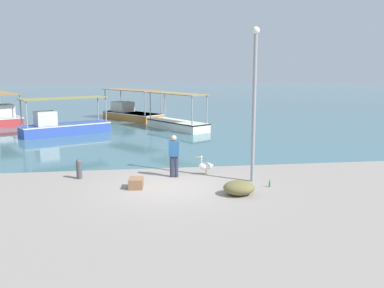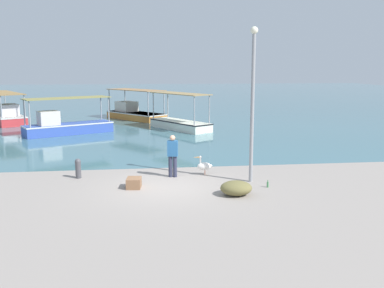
{
  "view_description": "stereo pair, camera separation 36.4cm",
  "coord_description": "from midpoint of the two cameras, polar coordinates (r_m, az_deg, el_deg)",
  "views": [
    {
      "loc": [
        -1.26,
        -15.08,
        4.36
      ],
      "look_at": [
        1.44,
        4.23,
        0.81
      ],
      "focal_mm": 40.0,
      "sensor_mm": 36.0,
      "label": 1
    },
    {
      "loc": [
        -0.9,
        -15.13,
        4.36
      ],
      "look_at": [
        1.44,
        4.23,
        0.81
      ],
      "focal_mm": 40.0,
      "sensor_mm": 36.0,
      "label": 2
    }
  ],
  "objects": [
    {
      "name": "lamp_post",
      "position": [
        16.12,
        7.66,
        6.28
      ],
      "size": [
        0.28,
        0.28,
        5.78
      ],
      "color": "gray",
      "rests_on": "ground"
    },
    {
      "name": "fisherman_standing",
      "position": [
        16.95,
        -3.03,
        -1.44
      ],
      "size": [
        0.44,
        0.3,
        1.69
      ],
      "color": "#2D3047",
      "rests_on": "ground"
    },
    {
      "name": "harbor_water",
      "position": [
        63.26,
        -7.01,
        6.29
      ],
      "size": [
        110.0,
        90.0,
        0.0
      ],
      "primitive_type": "cube",
      "color": "#406D7A",
      "rests_on": "ground"
    },
    {
      "name": "glass_bottle",
      "position": [
        15.95,
        9.67,
        -5.29
      ],
      "size": [
        0.07,
        0.07,
        0.27
      ],
      "color": "#3F7F4C",
      "rests_on": "ground"
    },
    {
      "name": "fishing_boat_far_right",
      "position": [
        36.1,
        -8.49,
        4.2
      ],
      "size": [
        5.09,
        5.62,
        2.47
      ],
      "color": "orange",
      "rests_on": "harbor_water"
    },
    {
      "name": "pelican",
      "position": [
        17.41,
        1.18,
        -2.91
      ],
      "size": [
        0.8,
        0.3,
        0.8
      ],
      "color": "#E0997A",
      "rests_on": "ground"
    },
    {
      "name": "mooring_bollard",
      "position": [
        17.41,
        -15.41,
        -3.13
      ],
      "size": [
        0.23,
        0.23,
        0.79
      ],
      "color": "#47474C",
      "rests_on": "ground"
    },
    {
      "name": "net_pile",
      "position": [
        14.82,
        5.58,
        -5.83
      ],
      "size": [
        1.1,
        0.93,
        0.5
      ],
      "primitive_type": "ellipsoid",
      "color": "olive",
      "rests_on": "ground"
    },
    {
      "name": "cargo_crate",
      "position": [
        15.72,
        -8.14,
        -5.19
      ],
      "size": [
        0.57,
        0.69,
        0.37
      ],
      "primitive_type": "cube",
      "rotation": [
        0.0,
        0.0,
        4.61
      ],
      "color": "#865E41",
      "rests_on": "ground"
    },
    {
      "name": "fishing_boat_near_right",
      "position": [
        29.92,
        -2.31,
        2.89
      ],
      "size": [
        4.13,
        5.24,
        2.53
      ],
      "color": "white",
      "rests_on": "harbor_water"
    },
    {
      "name": "fishing_boat_outer",
      "position": [
        36.59,
        -24.49,
        3.48
      ],
      "size": [
        4.93,
        6.87,
        2.34
      ],
      "color": "#CA3539",
      "rests_on": "harbor_water"
    },
    {
      "name": "fishing_boat_near_left",
      "position": [
        28.95,
        -17.19,
        2.38
      ],
      "size": [
        5.75,
        4.02,
        2.37
      ],
      "color": "#3654B4",
      "rests_on": "harbor_water"
    },
    {
      "name": "ground",
      "position": [
        15.76,
        -3.74,
        -5.76
      ],
      "size": [
        120.0,
        120.0,
        0.0
      ],
      "primitive_type": "plane",
      "color": "gray"
    }
  ]
}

